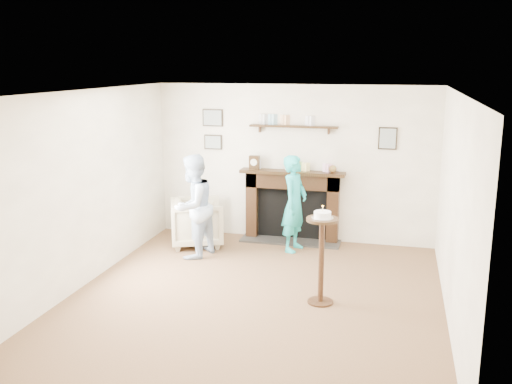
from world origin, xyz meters
TOP-DOWN VIEW (x-y plane):
  - ground at (0.00, 0.00)m, footprint 5.00×5.00m
  - room_shell at (-0.00, 0.69)m, footprint 4.54×5.02m
  - armchair at (-1.41, 1.79)m, footprint 1.04×1.03m
  - man at (-1.26, 1.24)m, footprint 0.77×0.88m
  - woman at (0.13, 1.90)m, footprint 0.46×0.60m
  - pedestal_table at (0.80, 0.02)m, footprint 0.38×0.38m

SIDE VIEW (x-z plane):
  - ground at x=0.00m, z-range 0.00..0.00m
  - armchair at x=-1.41m, z-range -0.36..0.36m
  - man at x=-1.26m, z-range -0.77..0.77m
  - woman at x=0.13m, z-range -0.74..0.74m
  - pedestal_table at x=0.80m, z-range 0.14..1.35m
  - room_shell at x=0.00m, z-range 0.36..2.88m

